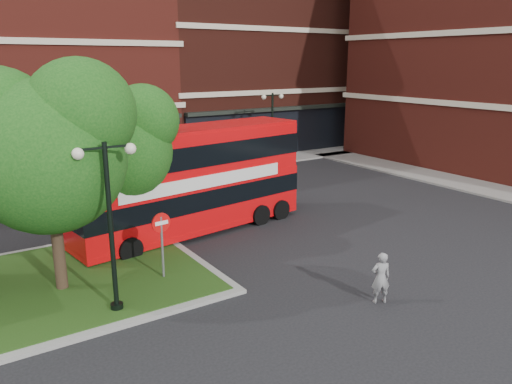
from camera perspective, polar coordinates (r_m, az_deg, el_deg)
ground at (r=17.45m, az=2.28°, el=-9.16°), size 120.00×120.00×0.00m
pavement_far at (r=31.67m, az=-15.31°, el=1.47°), size 44.00×3.00×0.12m
pavement_side at (r=30.64m, az=25.91°, el=0.05°), size 3.00×28.00×0.12m
terrace_far_right at (r=43.69m, az=-1.04°, el=16.02°), size 18.00×12.00×16.00m
traffic_island at (r=17.47m, az=-26.44°, el=-10.53°), size 12.60×7.60×0.15m
tree_island_west at (r=15.92m, az=-23.19°, el=5.34°), size 5.40×4.71×7.21m
tree_island_east at (r=19.11m, az=-15.50°, el=5.72°), size 4.46×3.90×6.29m
lamp_island at (r=14.33m, az=-16.33°, el=-3.09°), size 1.72×0.36×5.00m
lamp_far_left at (r=29.99m, az=-10.82°, el=6.40°), size 1.72×0.36×5.00m
lamp_far_right at (r=33.82m, az=1.88°, el=7.58°), size 1.72×0.36×5.00m
bus at (r=20.83m, az=-7.49°, el=2.16°), size 10.46×3.72×3.91m
woman at (r=15.56m, az=14.06°, el=-9.49°), size 0.69×0.59×1.60m
car_silver at (r=29.86m, az=-13.12°, el=2.13°), size 4.28×1.76×1.45m
car_white at (r=30.76m, az=-8.90°, el=2.54°), size 4.00×1.84×1.27m
no_entry_sign at (r=16.48m, az=-10.75°, el=-4.62°), size 0.65×0.10×2.35m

